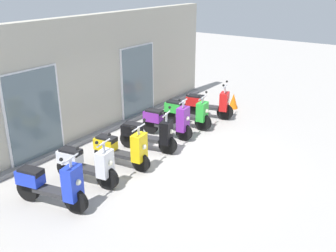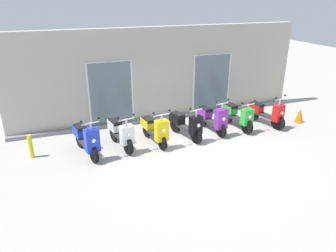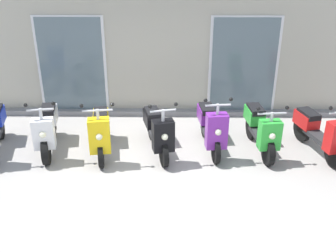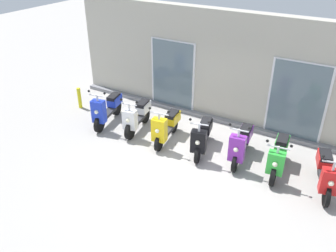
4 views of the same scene
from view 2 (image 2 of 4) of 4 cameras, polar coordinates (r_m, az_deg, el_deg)
name	(u,v)px [view 2 (image 2 of 4)]	position (r m, az deg, el deg)	size (l,w,h in m)	color
ground_plane	(195,148)	(9.80, 4.77, -3.95)	(40.00, 40.00, 0.00)	#A8A39E
storefront_facade	(162,76)	(11.73, -1.01, 8.98)	(10.86, 0.50, 3.33)	#B2AD9E
scooter_blue	(86,139)	(9.47, -14.40, -2.25)	(0.70, 1.65, 1.28)	black
scooter_white	(121,133)	(9.73, -8.44, -1.25)	(0.62, 1.56, 1.20)	black
scooter_yellow	(155,129)	(9.88, -2.40, -0.54)	(0.61, 1.53, 1.23)	black
scooter_black	(186,124)	(10.30, 3.21, 0.36)	(0.71, 1.56, 1.22)	black
scooter_purple	(213,118)	(10.82, 7.98, 1.46)	(0.55, 1.56, 1.27)	black
scooter_green	(238,115)	(11.28, 12.30, 1.86)	(0.58, 1.57, 1.14)	black
scooter_red	(266,112)	(11.81, 17.10, 2.34)	(0.73, 1.59, 1.22)	black
curb_bollard	(31,146)	(9.88, -23.31, -3.34)	(0.12, 0.12, 0.70)	yellow
traffic_cone	(300,116)	(12.57, 22.42, 1.74)	(0.32, 0.32, 0.52)	orange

